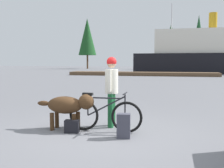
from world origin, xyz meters
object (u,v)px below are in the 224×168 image
Objects in this scene: person_cyclist at (112,85)px; handbag_pannier at (72,126)px; bicycle at (104,115)px; dog at (69,105)px; sailboat_moored at (171,70)px; backpack at (124,126)px.

person_cyclist reaches higher than handbag_pannier.
bicycle reaches higher than handbag_pannier.
dog reaches higher than handbag_pannier.
dog is 0.52m from handbag_pannier.
handbag_pannier is at bearing -134.25° from person_cyclist.
bicycle is 31.08m from sailboat_moored.
bicycle is at bearing 142.59° from backpack.
person_cyclist is at bearing 117.83° from backpack.
sailboat_moored is at bearing 86.54° from dog.
bicycle reaches higher than dog.
handbag_pannier is at bearing -158.95° from bicycle.
sailboat_moored is at bearing 88.18° from person_cyclist.
sailboat_moored is (1.88, 31.11, -0.07)m from dog.
person_cyclist is 1.28m from backpack.
person_cyclist is at bearing 83.85° from bicycle.
backpack is at bearing -14.73° from dog.
handbag_pannier is at bearing 173.45° from backpack.
dog is at bearing -177.26° from bicycle.
sailboat_moored reaches higher than bicycle.
bicycle is 0.82m from person_cyclist.
backpack is at bearing -37.41° from bicycle.
bicycle is 0.78m from handbag_pannier.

